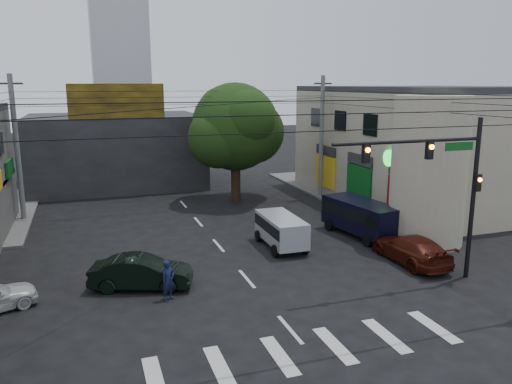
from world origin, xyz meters
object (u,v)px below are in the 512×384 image
traffic_gantry (444,175)px  traffic_officer (168,280)px  utility_pole_far_left (17,149)px  street_tree (235,127)px  maroon_sedan (411,249)px  navy_van (361,219)px  silver_minivan (281,232)px  dark_sedan (141,272)px  utility_pole_far_right (321,138)px

traffic_gantry → traffic_officer: bearing=170.4°
utility_pole_far_left → street_tree: bearing=3.9°
maroon_sedan → street_tree: bearing=-75.1°
traffic_gantry → utility_pole_far_left: (-18.32, 17.00, -0.23)m
street_tree → navy_van: street_tree is taller
silver_minivan → utility_pole_far_left: bearing=53.4°
dark_sedan → silver_minivan: 8.27m
utility_pole_far_left → silver_minivan: size_ratio=2.31×
silver_minivan → dark_sedan: bearing=112.8°
utility_pole_far_right → silver_minivan: (-7.40, -10.38, -3.75)m
utility_pole_far_left → dark_sedan: (5.93, -13.48, -3.89)m
utility_pole_far_right → traffic_officer: bearing=-133.3°
street_tree → dark_sedan: bearing=-120.6°
maroon_sedan → traffic_gantry: bearing=79.8°
street_tree → dark_sedan: street_tree is taller
dark_sedan → navy_van: navy_van is taller
utility_pole_far_right → utility_pole_far_left: bearing=180.0°
silver_minivan → traffic_gantry: bearing=-143.7°
street_tree → utility_pole_far_left: 14.56m
dark_sedan → silver_minivan: (7.67, 3.10, 0.14)m
utility_pole_far_left → navy_van: 21.49m
silver_minivan → street_tree: bearing=-3.8°
street_tree → maroon_sedan: 16.84m
traffic_gantry → traffic_officer: traffic_gantry is taller
dark_sedan → navy_van: bearing=-57.1°
utility_pole_far_left → navy_van: (18.71, -9.94, -3.58)m
silver_minivan → traffic_officer: 8.24m
traffic_gantry → utility_pole_far_left: size_ratio=0.78×
silver_minivan → maroon_sedan: bearing=-128.5°
utility_pole_far_right → maroon_sedan: size_ratio=1.93×
utility_pole_far_right → traffic_gantry: bearing=-98.9°
traffic_officer → utility_pole_far_left: bearing=82.2°
traffic_gantry → dark_sedan: size_ratio=1.58×
traffic_gantry → silver_minivan: traffic_gantry is taller
navy_van → traffic_officer: bearing=104.3°
street_tree → utility_pole_far_left: utility_pole_far_left is taller
traffic_gantry → navy_van: bearing=86.9°
navy_van → maroon_sedan: bearing=171.4°
traffic_officer → navy_van: bearing=-8.8°
utility_pole_far_left → dark_sedan: 15.24m
street_tree → navy_van: size_ratio=1.63×
traffic_gantry → navy_van: 8.04m
traffic_gantry → maroon_sedan: bearing=80.2°
dark_sedan → silver_minivan: bearing=-50.6°
utility_pole_far_right → silver_minivan: utility_pole_far_right is taller
utility_pole_far_left → traffic_officer: (6.82, -15.07, -3.76)m
street_tree → traffic_gantry: 18.42m
traffic_gantry → navy_van: traffic_gantry is taller
maroon_sedan → dark_sedan: bearing=-5.3°
utility_pole_far_right → maroon_sedan: bearing=-98.8°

